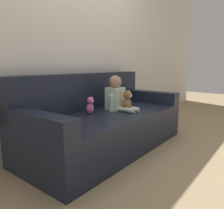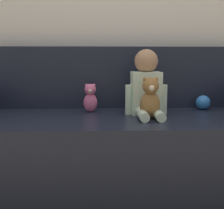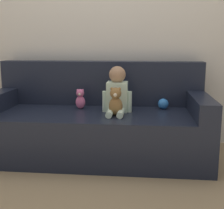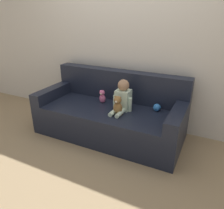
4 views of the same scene
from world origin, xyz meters
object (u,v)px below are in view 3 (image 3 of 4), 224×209
teddy_bear_brown (116,102)px  plush_toy_side (80,99)px  couch (97,123)px  person_baby (117,93)px  toy_ball (163,104)px

teddy_bear_brown → plush_toy_side: teddy_bear_brown is taller
couch → teddy_bear_brown: (0.19, -0.19, 0.23)m
person_baby → teddy_bear_brown: person_baby is taller
couch → person_baby: 0.35m
couch → teddy_bear_brown: couch is taller
couch → plush_toy_side: couch is taller
teddy_bear_brown → plush_toy_side: size_ratio=1.30×
couch → plush_toy_side: size_ratio=10.67×
teddy_bear_brown → plush_toy_side: bearing=145.2°
person_baby → teddy_bear_brown: size_ratio=1.67×
toy_ball → person_baby: bearing=-159.2°
couch → toy_ball: size_ratio=20.28×
plush_toy_side → teddy_bear_brown: bearing=-34.8°
couch → teddy_bear_brown: size_ratio=8.18×
teddy_bear_brown → toy_ball: 0.52m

